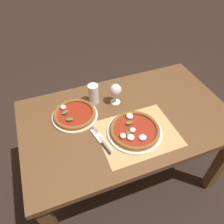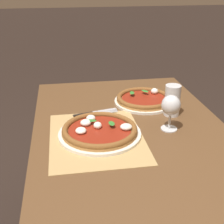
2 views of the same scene
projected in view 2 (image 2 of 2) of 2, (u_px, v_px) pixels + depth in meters
dining_table at (133, 156)px, 1.33m from camera, size 1.38×0.83×0.74m
paper_placemat at (96, 137)px, 1.26m from camera, size 0.47×0.37×0.00m
pizza_near at (100, 131)px, 1.27m from camera, size 0.34×0.34×0.05m
pizza_far at (144, 99)px, 1.59m from camera, size 0.30×0.30×0.05m
wine_glass at (171, 107)px, 1.29m from camera, size 0.08×0.08×0.16m
pint_glass at (172, 101)px, 1.43m from camera, size 0.07×0.07×0.15m
fork at (98, 114)px, 1.46m from camera, size 0.06×0.20×0.00m
knife at (95, 112)px, 1.47m from camera, size 0.06×0.21×0.01m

